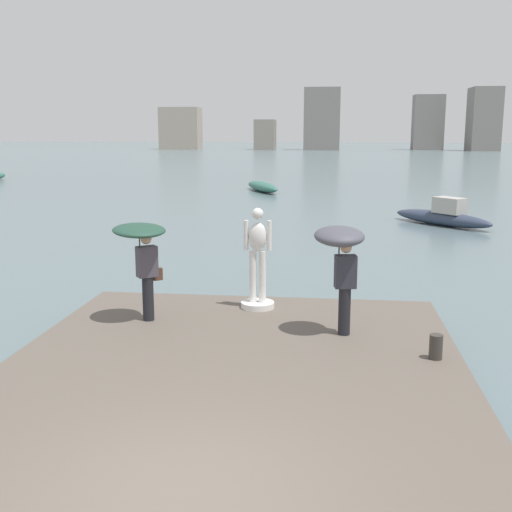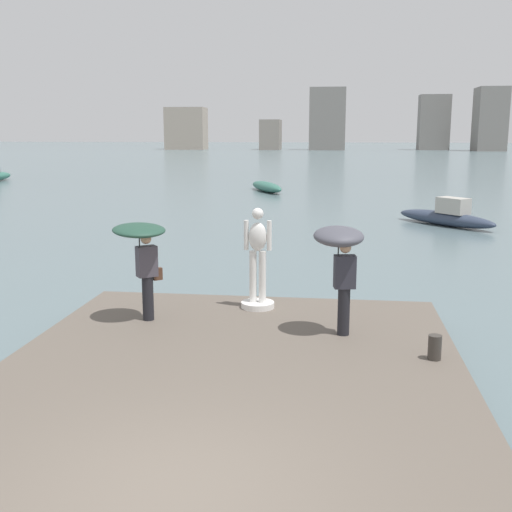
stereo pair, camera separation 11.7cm
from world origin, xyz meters
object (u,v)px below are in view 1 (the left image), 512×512
at_px(boat_near, 443,216).
at_px(boat_rightward, 262,187).
at_px(statue_white_figure, 258,266).
at_px(onlooker_left, 142,246).
at_px(onlooker_right, 341,251).
at_px(mooring_bollard, 436,347).

bearing_deg(boat_near, boat_rightward, 122.87).
distance_m(statue_white_figure, onlooker_left, 2.49).
height_order(onlooker_right, boat_near, onlooker_right).
bearing_deg(boat_near, statue_white_figure, -112.38).
xyz_separation_m(onlooker_left, boat_near, (8.48, 16.65, -1.48)).
bearing_deg(mooring_bollard, onlooker_left, 164.12).
bearing_deg(mooring_bollard, statue_white_figure, 140.30).
height_order(onlooker_right, mooring_bollard, onlooker_right).
bearing_deg(boat_near, mooring_bollard, -99.75).
bearing_deg(mooring_bollard, boat_rightward, 101.10).
height_order(onlooker_right, boat_rightward, onlooker_right).
height_order(statue_white_figure, boat_rightward, statue_white_figure).
distance_m(onlooker_right, mooring_bollard, 2.34).
bearing_deg(onlooker_right, boat_near, 74.66).
bearing_deg(mooring_bollard, boat_near, 80.25).
xyz_separation_m(mooring_bollard, boat_rightward, (-6.48, 33.04, -0.27)).
distance_m(onlooker_left, boat_rightward, 31.58).
height_order(statue_white_figure, boat_near, statue_white_figure).
bearing_deg(statue_white_figure, onlooker_left, -150.86).
bearing_deg(statue_white_figure, boat_rightward, 96.09).
bearing_deg(boat_rightward, mooring_bollard, -78.90).
height_order(onlooker_left, boat_rightward, onlooker_left).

